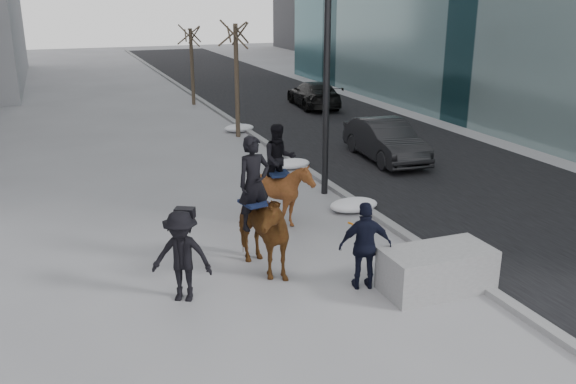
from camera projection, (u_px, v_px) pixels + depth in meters
name	position (u px, v px, depth m)	size (l,w,h in m)	color
ground	(309.00, 280.00, 12.24)	(120.00, 120.00, 0.00)	gray
road	(375.00, 143.00, 23.51)	(8.00, 90.00, 0.01)	black
curb	(278.00, 151.00, 22.12)	(0.25, 90.00, 0.12)	gray
planter	(437.00, 270.00, 11.71)	(2.12, 1.06, 0.85)	gray
car_near	(385.00, 140.00, 20.93)	(1.48, 4.23, 1.39)	black
car_far	(314.00, 94.00, 30.82)	(1.83, 4.51, 1.31)	black
tree_near	(237.00, 75.00, 23.86)	(1.20, 1.20, 4.90)	#342B1E
tree_far	(192.00, 63.00, 31.10)	(1.20, 1.20, 4.28)	#35281F
mounted_left	(257.00, 223.00, 12.34)	(1.42, 2.34, 2.83)	#4B230F
mounted_right	(281.00, 186.00, 14.87)	(1.48, 1.62, 2.52)	#4E2C0F
feeder	(365.00, 246.00, 11.67)	(1.10, 0.98, 1.75)	black
camera_crew	(182.00, 256.00, 11.20)	(1.31, 1.10, 1.75)	black
lamppost	(329.00, 13.00, 15.98)	(0.25, 1.08, 9.09)	black
snow_piles	(289.00, 162.00, 20.28)	(1.33, 11.32, 0.34)	white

